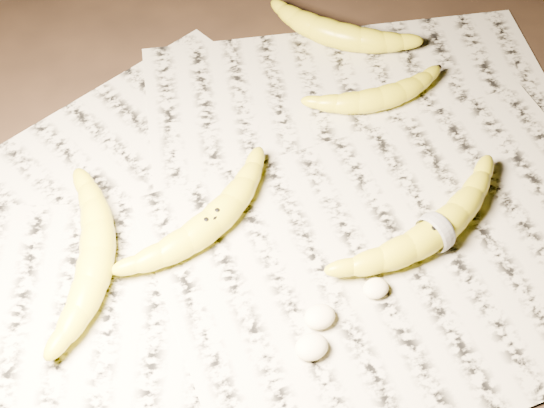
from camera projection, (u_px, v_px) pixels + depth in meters
name	position (u px, v px, depth m)	size (l,w,h in m)	color
ground	(269.00, 266.00, 0.86)	(3.00, 3.00, 0.00)	black
newspaper_patch	(269.00, 238.00, 0.88)	(0.90, 0.70, 0.01)	#ABA893
banana_left_b	(96.00, 254.00, 0.84)	(0.21, 0.07, 0.04)	gold
banana_center	(211.00, 221.00, 0.87)	(0.20, 0.06, 0.04)	gold
banana_taped	(436.00, 230.00, 0.86)	(0.23, 0.06, 0.04)	gold
banana_upper_a	(380.00, 97.00, 0.99)	(0.17, 0.05, 0.03)	gold
banana_upper_b	(337.00, 33.00, 1.07)	(0.19, 0.06, 0.04)	gold
measuring_tape	(436.00, 230.00, 0.86)	(0.05, 0.05, 0.00)	white
flesh_chunk_a	(312.00, 345.00, 0.78)	(0.04, 0.03, 0.02)	beige
flesh_chunk_b	(320.00, 315.00, 0.80)	(0.03, 0.03, 0.02)	beige
flesh_chunk_c	(376.00, 286.00, 0.82)	(0.03, 0.02, 0.02)	beige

